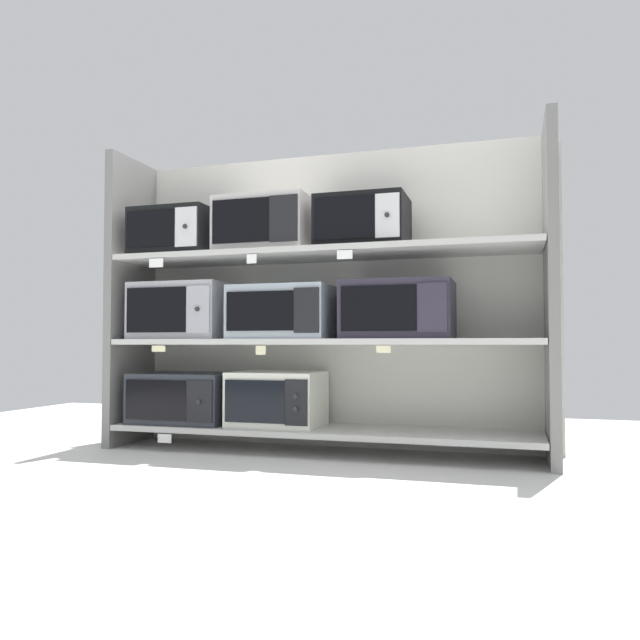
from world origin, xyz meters
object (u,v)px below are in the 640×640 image
Objects in this scene: microwave_5 at (179,234)px; microwave_7 at (363,223)px; microwave_3 at (285,313)px; microwave_0 at (185,398)px; microwave_2 at (185,311)px; microwave_6 at (266,226)px; microwave_1 at (277,399)px; microwave_4 at (398,310)px.

microwave_7 is (1.07, -0.00, 0.00)m from microwave_5.
microwave_5 is at bearing -179.99° from microwave_3.
microwave_2 is at bearing -179.86° from microwave_0.
microwave_6 reaches higher than microwave_2.
microwave_3 is 0.79m from microwave_5.
microwave_6 reaches higher than microwave_0.
microwave_5 is (-0.60, 0.00, 0.92)m from microwave_1.
microwave_2 is 1.12m from microwave_7.
microwave_7 is at bearing -0.00° from microwave_2.
microwave_6 is at bearing 179.99° from microwave_1.
microwave_1 is 0.46m from microwave_3.
microwave_3 is 0.63m from microwave_7.
microwave_1 is 0.90× the size of microwave_3.
microwave_5 is 0.53m from microwave_6.
microwave_7 is at bearing -0.04° from microwave_3.
microwave_2 is at bearing -180.00° from microwave_1.
microwave_4 is at bearing 0.00° from microwave_1.
microwave_1 is 1.03m from microwave_7.
microwave_0 is at bearing 180.00° from microwave_7.
microwave_1 is at bearing 179.99° from microwave_7.
microwave_2 is 1.22m from microwave_4.
microwave_0 is 1.04× the size of microwave_3.
microwave_0 is 1.30m from microwave_4.
microwave_4 is (0.61, -0.00, 0.01)m from microwave_3.
microwave_0 is at bearing -180.00° from microwave_1.
microwave_7 is (1.02, -0.00, 0.93)m from microwave_0.
microwave_4 is at bearing 0.00° from microwave_2.
microwave_2 is 0.60m from microwave_3.
microwave_1 is 1.06× the size of microwave_5.
microwave_4 is at bearing 0.00° from microwave_6.
microwave_6 is (-0.11, -0.00, 0.47)m from microwave_3.
microwave_6 is (-0.72, -0.00, 0.47)m from microwave_4.
microwave_2 is 0.96× the size of microwave_4.
microwave_7 reaches higher than microwave_1.
microwave_4 is 1.22× the size of microwave_5.
microwave_6 is at bearing -180.00° from microwave_4.
microwave_5 is (-1.25, 0.00, 0.45)m from microwave_4.
microwave_6 is at bearing 0.01° from microwave_2.
microwave_0 is 1.06m from microwave_6.
microwave_0 is 0.48m from microwave_2.
microwave_1 is 1.09m from microwave_5.
microwave_2 is (-0.01, -0.00, 0.48)m from microwave_0.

